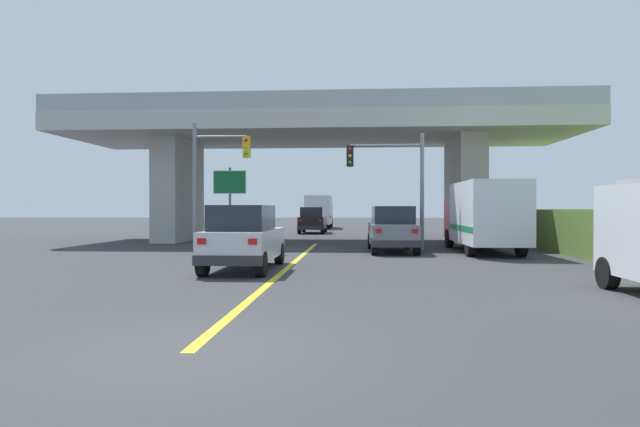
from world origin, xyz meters
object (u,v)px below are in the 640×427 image
object	(u,v)px
semi_truck_distant	(319,211)
highway_sign	(230,188)
box_truck	(484,216)
traffic_signal_farside	(213,170)
suv_lead	(244,238)
suv_crossing	(392,229)
traffic_signal_nearside	(395,174)
sedan_oncoming	(313,220)

from	to	relation	value
semi_truck_distant	highway_sign	bearing A→B (deg)	-97.93
box_truck	traffic_signal_farside	xyz separation A→B (m)	(-12.09, 0.30, 2.08)
suv_lead	suv_crossing	distance (m)	8.97
suv_crossing	semi_truck_distant	distance (m)	28.67
suv_lead	traffic_signal_nearside	distance (m)	10.10
suv_lead	traffic_signal_nearside	world-z (taller)	traffic_signal_nearside
suv_crossing	traffic_signal_nearside	size ratio (longest dim) A/B	0.90
box_truck	sedan_oncoming	world-z (taller)	box_truck
traffic_signal_nearside	semi_truck_distant	world-z (taller)	traffic_signal_nearside
semi_truck_distant	suv_lead	bearing A→B (deg)	-89.72
sedan_oncoming	traffic_signal_nearside	distance (m)	17.92
box_truck	highway_sign	world-z (taller)	highway_sign
traffic_signal_farside	highway_sign	size ratio (longest dim) A/B	1.40
sedan_oncoming	traffic_signal_farside	size ratio (longest dim) A/B	0.78
suv_lead	suv_crossing	xyz separation A→B (m)	(5.06, 7.41, 0.00)
box_truck	sedan_oncoming	size ratio (longest dim) A/B	1.60
box_truck	highway_sign	distance (m)	13.48
traffic_signal_nearside	highway_sign	xyz separation A→B (m)	(-8.66, 4.09, -0.44)
semi_truck_distant	traffic_signal_nearside	bearing A→B (deg)	-78.78
sedan_oncoming	semi_truck_distant	xyz separation A→B (m)	(-0.22, 10.36, 0.63)
suv_lead	box_truck	xyz separation A→B (m)	(9.02, 7.35, 0.59)
box_truck	suv_crossing	bearing A→B (deg)	179.13
suv_crossing	semi_truck_distant	xyz separation A→B (m)	(-5.23, 28.18, 0.62)
traffic_signal_nearside	traffic_signal_farside	bearing A→B (deg)	-175.75
suv_crossing	semi_truck_distant	size ratio (longest dim) A/B	0.66
box_truck	semi_truck_distant	distance (m)	29.70
traffic_signal_farside	semi_truck_distant	bearing A→B (deg)	84.07
suv_crossing	sedan_oncoming	size ratio (longest dim) A/B	1.06
suv_crossing	semi_truck_distant	bearing A→B (deg)	99.46
sedan_oncoming	traffic_signal_nearside	bearing A→B (deg)	-72.97
suv_crossing	traffic_signal_nearside	bearing A→B (deg)	76.22
traffic_signal_farside	semi_truck_distant	world-z (taller)	traffic_signal_farside
box_truck	traffic_signal_nearside	world-z (taller)	traffic_signal_nearside
sedan_oncoming	semi_truck_distant	distance (m)	10.38
semi_truck_distant	box_truck	bearing A→B (deg)	-71.98
box_truck	traffic_signal_nearside	xyz separation A→B (m)	(-3.77, 0.91, 1.88)
suv_crossing	traffic_signal_nearside	xyz separation A→B (m)	(0.19, 0.85, 2.47)
suv_crossing	box_truck	size ratio (longest dim) A/B	0.66
traffic_signal_nearside	traffic_signal_farside	size ratio (longest dim) A/B	0.92
box_truck	traffic_signal_farside	size ratio (longest dim) A/B	1.25
sedan_oncoming	semi_truck_distant	world-z (taller)	semi_truck_distant
suv_lead	highway_sign	size ratio (longest dim) A/B	1.12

